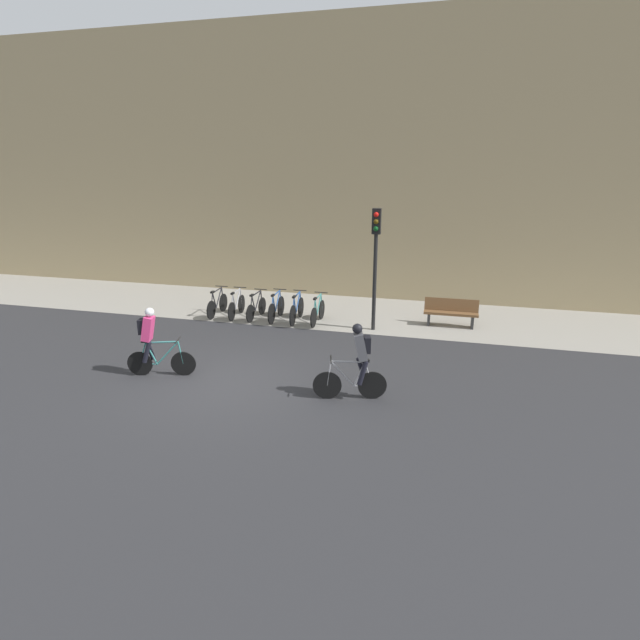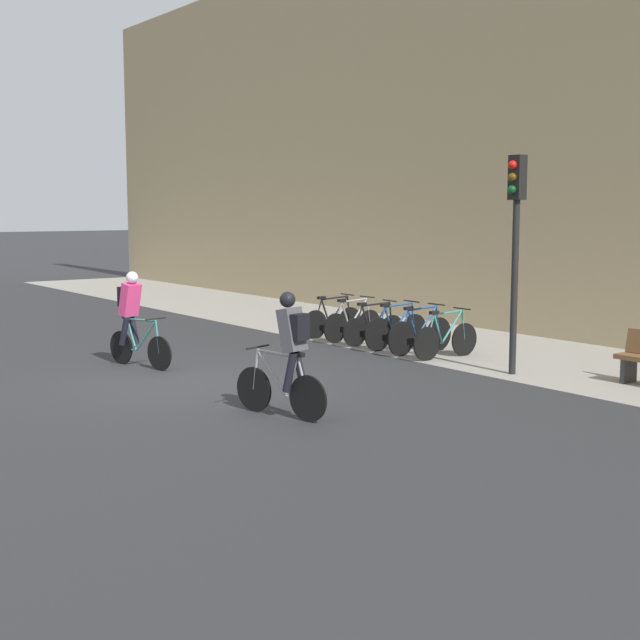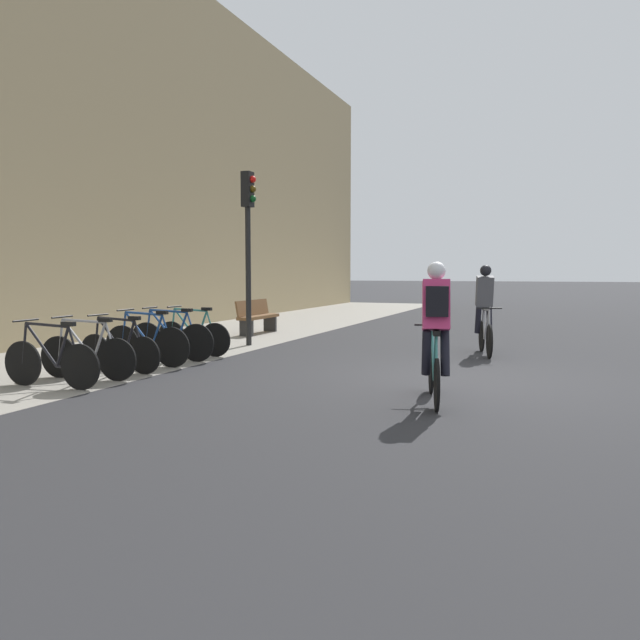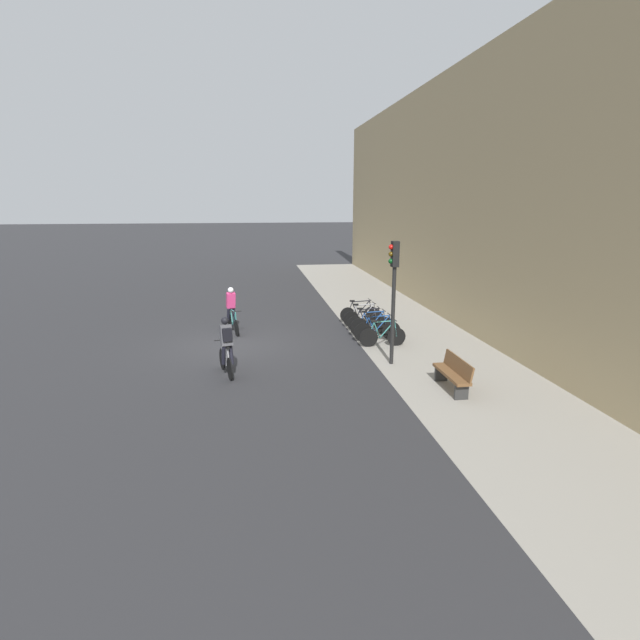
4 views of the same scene
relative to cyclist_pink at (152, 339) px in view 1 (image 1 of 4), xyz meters
name	(u,v)px [view 1 (image 1 of 4)]	position (x,y,z in m)	size (l,w,h in m)	color
ground	(226,383)	(1.92, 0.00, -0.95)	(200.00, 200.00, 0.00)	#2B2B2D
kerb_strip	(305,309)	(1.92, 6.75, -0.94)	(44.00, 4.50, 0.01)	gray
building_facade	(322,164)	(1.92, 9.30, 4.15)	(44.00, 0.60, 10.19)	tan
cyclist_pink	(152,339)	(0.00, 0.00, 0.00)	(1.66, 0.61, 1.75)	black
cyclist_grey	(358,359)	(5.12, -0.02, 0.00)	(1.61, 0.60, 1.76)	black
parked_bike_0	(217,304)	(-0.82, 5.23, -0.55)	(0.46, 1.65, 0.96)	black
parked_bike_1	(237,306)	(-0.09, 5.23, -0.55)	(0.46, 1.67, 0.96)	black
parked_bike_2	(256,308)	(0.63, 5.23, -0.57)	(0.46, 1.61, 0.94)	black
parked_bike_3	(276,308)	(1.36, 5.24, -0.54)	(0.46, 1.70, 0.98)	black
parked_bike_4	(297,310)	(2.08, 5.23, -0.54)	(0.46, 1.75, 0.98)	black
parked_bike_5	(318,312)	(2.81, 5.23, -0.55)	(0.46, 1.65, 0.96)	black
traffic_light_pole	(376,248)	(4.70, 5.00, 1.68)	(0.26, 0.30, 3.80)	black
bench	(451,312)	(7.08, 6.01, -0.47)	(1.71, 0.44, 0.89)	brown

